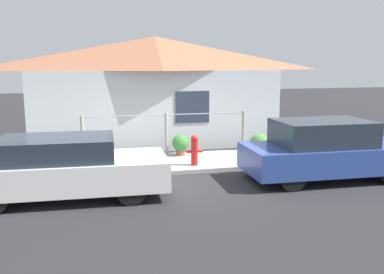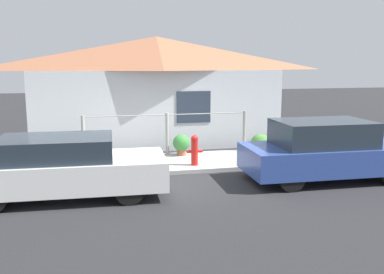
% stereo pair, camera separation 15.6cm
% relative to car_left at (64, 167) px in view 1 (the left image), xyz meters
% --- Properties ---
extents(ground_plane, '(60.00, 60.00, 0.00)m').
position_rel_car_left_xyz_m(ground_plane, '(2.75, 1.23, -0.66)').
color(ground_plane, '#262628').
extents(sidewalk, '(24.00, 2.13, 0.10)m').
position_rel_car_left_xyz_m(sidewalk, '(2.75, 2.30, -0.60)').
color(sidewalk, '#9E9E99').
rests_on(sidewalk, ground_plane).
extents(house, '(8.41, 2.23, 3.62)m').
position_rel_car_left_xyz_m(house, '(2.75, 5.08, 2.23)').
color(house, silver).
rests_on(house, ground_plane).
extents(fence, '(4.90, 0.10, 1.23)m').
position_rel_car_left_xyz_m(fence, '(2.75, 3.21, 0.12)').
color(fence, '#999993').
rests_on(fence, sidewalk).
extents(car_left, '(4.23, 1.84, 1.30)m').
position_rel_car_left_xyz_m(car_left, '(0.00, 0.00, 0.00)').
color(car_left, white).
rests_on(car_left, ground_plane).
extents(car_right, '(4.05, 1.78, 1.45)m').
position_rel_car_left_xyz_m(car_right, '(6.06, -0.00, 0.06)').
color(car_right, '#2D4793').
rests_on(car_right, ground_plane).
extents(fire_hydrant, '(0.42, 0.19, 0.81)m').
position_rel_car_left_xyz_m(fire_hydrant, '(3.22, 1.71, -0.13)').
color(fire_hydrant, red).
rests_on(fire_hydrant, sidewalk).
extents(potted_plant_near_hydrant, '(0.49, 0.49, 0.62)m').
position_rel_car_left_xyz_m(potted_plant_near_hydrant, '(3.12, 2.97, -0.21)').
color(potted_plant_near_hydrant, '#9E5638').
rests_on(potted_plant_near_hydrant, sidewalk).
extents(potted_plant_by_fence, '(0.34, 0.34, 0.48)m').
position_rel_car_left_xyz_m(potted_plant_by_fence, '(-0.08, 2.97, -0.31)').
color(potted_plant_by_fence, brown).
rests_on(potted_plant_by_fence, sidewalk).
extents(potted_plant_corner, '(0.57, 0.57, 0.64)m').
position_rel_car_left_xyz_m(potted_plant_corner, '(5.36, 2.43, -0.22)').
color(potted_plant_corner, '#9E5638').
rests_on(potted_plant_corner, sidewalk).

